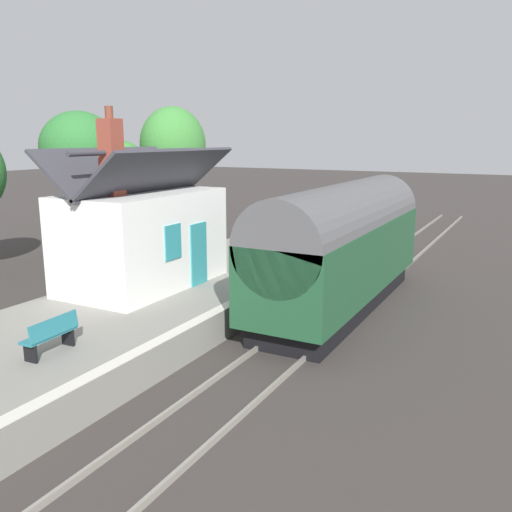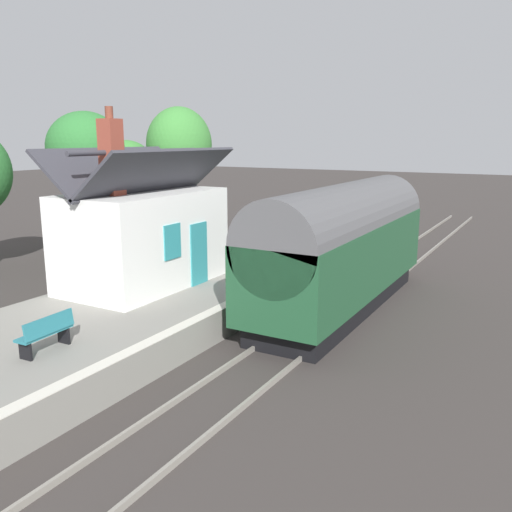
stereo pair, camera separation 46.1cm
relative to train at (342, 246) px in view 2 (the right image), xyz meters
The scene contains 19 objects.
ground_plane 2.54m from the train, 133.33° to the left, with size 160.00×160.00×0.00m, color #383330.
platform 5.15m from the train, 100.07° to the left, with size 32.00×5.75×0.94m, color gray.
platform_edge_coping 2.58m from the train, 112.18° to the left, with size 32.00×0.36×0.02m, color beige.
rail_near 2.42m from the train, 139.57° to the right, with size 52.00×0.08×0.14m, color gray.
rail_far 2.42m from the train, 139.72° to the left, with size 52.00×0.08×0.14m, color gray.
train is the anchor object (origin of this frame).
station_building 6.74m from the train, 121.20° to the left, with size 5.96×3.47×5.80m.
bench_by_lamp 5.85m from the train, 41.38° to the left, with size 1.42×0.49×0.88m.
bench_near_building 9.98m from the train, 157.97° to the left, with size 1.42×0.49×0.88m.
bench_platform_end 4.53m from the train, 62.30° to the left, with size 1.42×0.50×0.88m.
planter_edge_near 5.70m from the train, 26.76° to the left, with size 0.74×0.32×0.65m.
planter_bench_right 10.78m from the train, 26.33° to the left, with size 1.04×0.32×0.61m.
planter_by_door 12.36m from the train, 31.71° to the left, with size 0.60×0.60×0.94m.
planter_under_sign 10.40m from the train, 39.21° to the left, with size 0.57×0.57×0.77m.
planter_bench_left 7.02m from the train, 51.15° to the left, with size 0.41×0.41×0.76m.
station_sign_board 9.09m from the train, 16.19° to the left, with size 0.96×0.06×1.57m.
tree_far_left 17.04m from the train, 67.31° to the left, with size 2.98×3.24×5.71m.
tree_behind_building 14.46m from the train, 81.95° to the left, with size 3.64×3.77×7.08m.
tree_distant 14.51m from the train, 59.85° to the left, with size 3.92×3.37×7.49m.
Camera 2 is at (-16.24, -7.18, 5.79)m, focal length 37.83 mm.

